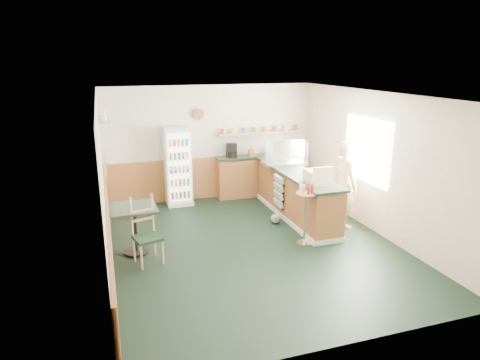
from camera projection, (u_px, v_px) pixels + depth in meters
name	position (u px, v px, depth m)	size (l,w,h in m)	color
ground	(253.00, 245.00, 7.79)	(6.00, 6.00, 0.00)	black
room_envelope	(229.00, 156.00, 7.98)	(5.04, 6.02, 2.72)	silver
service_counter	(296.00, 197.00, 9.05)	(0.68, 3.01, 1.01)	#A26934
back_counter	(260.00, 173.00, 10.56)	(2.24, 0.42, 1.69)	#A26934
drinks_fridge	(178.00, 166.00, 9.80)	(0.59, 0.52, 1.79)	silver
display_case	(285.00, 153.00, 9.42)	(0.93, 0.49, 0.53)	silver
cash_register	(318.00, 177.00, 8.04)	(0.42, 0.45, 0.25)	beige
shopkeeper	(345.00, 184.00, 8.46)	(0.59, 0.42, 1.76)	tan
condiment_stand	(306.00, 204.00, 7.67)	(0.36, 0.36, 1.13)	silver
newspaper_rack	(279.00, 192.00, 9.01)	(0.09, 0.43, 0.69)	black
cafe_table	(134.00, 221.00, 7.32)	(0.79, 0.79, 0.85)	black
cafe_chair	(146.00, 228.00, 7.03)	(0.51, 0.51, 1.13)	black
dog_doorstop	(276.00, 218.00, 8.79)	(0.20, 0.26, 0.24)	gray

